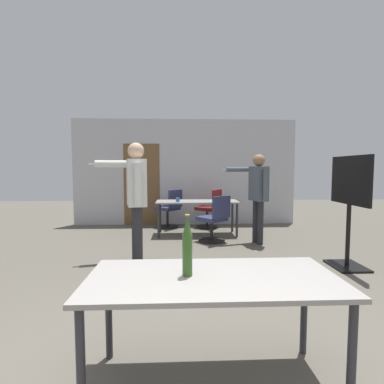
{
  "coord_description": "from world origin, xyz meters",
  "views": [
    {
      "loc": [
        -0.16,
        -1.5,
        1.42
      ],
      "look_at": [
        0.02,
        2.65,
        1.1
      ],
      "focal_mm": 28.0,
      "sensor_mm": 36.0,
      "label": 1
    }
  ],
  "objects_px": {
    "office_chair_near_pushed": "(170,210)",
    "tv_screen": "(350,201)",
    "office_chair_far_right": "(210,210)",
    "person_center_tall": "(258,189)",
    "person_far_watching": "(135,191)",
    "office_chair_mid_tucked": "(215,221)",
    "drink_cup": "(178,200)",
    "beer_bottle": "(187,247)"
  },
  "relations": [
    {
      "from": "person_center_tall",
      "to": "office_chair_far_right",
      "type": "bearing_deg",
      "value": 9.54
    },
    {
      "from": "office_chair_near_pushed",
      "to": "office_chair_far_right",
      "type": "bearing_deg",
      "value": -52.68
    },
    {
      "from": "beer_bottle",
      "to": "drink_cup",
      "type": "bearing_deg",
      "value": 91.01
    },
    {
      "from": "office_chair_far_right",
      "to": "office_chair_near_pushed",
      "type": "relative_size",
      "value": 1.0
    },
    {
      "from": "office_chair_mid_tucked",
      "to": "office_chair_far_right",
      "type": "distance_m",
      "value": 1.42
    },
    {
      "from": "office_chair_near_pushed",
      "to": "person_far_watching",
      "type": "bearing_deg",
      "value": -148.46
    },
    {
      "from": "person_far_watching",
      "to": "beer_bottle",
      "type": "bearing_deg",
      "value": -177.44
    },
    {
      "from": "tv_screen",
      "to": "office_chair_near_pushed",
      "type": "height_order",
      "value": "tv_screen"
    },
    {
      "from": "beer_bottle",
      "to": "office_chair_mid_tucked",
      "type": "bearing_deg",
      "value": 80.58
    },
    {
      "from": "office_chair_far_right",
      "to": "drink_cup",
      "type": "distance_m",
      "value": 1.22
    },
    {
      "from": "tv_screen",
      "to": "person_center_tall",
      "type": "height_order",
      "value": "person_center_tall"
    },
    {
      "from": "drink_cup",
      "to": "person_far_watching",
      "type": "bearing_deg",
      "value": -109.16
    },
    {
      "from": "office_chair_far_right",
      "to": "office_chair_near_pushed",
      "type": "distance_m",
      "value": 0.97
    },
    {
      "from": "beer_bottle",
      "to": "drink_cup",
      "type": "distance_m",
      "value": 4.37
    },
    {
      "from": "office_chair_near_pushed",
      "to": "tv_screen",
      "type": "bearing_deg",
      "value": -98.49
    },
    {
      "from": "person_center_tall",
      "to": "office_chair_near_pushed",
      "type": "height_order",
      "value": "person_center_tall"
    },
    {
      "from": "office_chair_mid_tucked",
      "to": "office_chair_near_pushed",
      "type": "distance_m",
      "value": 1.73
    },
    {
      "from": "office_chair_mid_tucked",
      "to": "drink_cup",
      "type": "bearing_deg",
      "value": 104.98
    },
    {
      "from": "beer_bottle",
      "to": "person_center_tall",
      "type": "bearing_deg",
      "value": 68.74
    },
    {
      "from": "person_far_watching",
      "to": "office_chair_near_pushed",
      "type": "height_order",
      "value": "person_far_watching"
    },
    {
      "from": "beer_bottle",
      "to": "drink_cup",
      "type": "height_order",
      "value": "beer_bottle"
    },
    {
      "from": "office_chair_far_right",
      "to": "office_chair_near_pushed",
      "type": "height_order",
      "value": "same"
    },
    {
      "from": "office_chair_mid_tucked",
      "to": "office_chair_far_right",
      "type": "bearing_deg",
      "value": 49.36
    },
    {
      "from": "office_chair_far_right",
      "to": "office_chair_near_pushed",
      "type": "xyz_separation_m",
      "value": [
        -0.97,
        0.05,
        -0.0
      ]
    },
    {
      "from": "person_center_tall",
      "to": "office_chair_far_right",
      "type": "height_order",
      "value": "person_center_tall"
    },
    {
      "from": "office_chair_far_right",
      "to": "beer_bottle",
      "type": "relative_size",
      "value": 2.33
    },
    {
      "from": "person_center_tall",
      "to": "beer_bottle",
      "type": "distance_m",
      "value": 3.96
    },
    {
      "from": "tv_screen",
      "to": "beer_bottle",
      "type": "relative_size",
      "value": 4.04
    },
    {
      "from": "office_chair_near_pushed",
      "to": "beer_bottle",
      "type": "relative_size",
      "value": 2.33
    },
    {
      "from": "office_chair_mid_tucked",
      "to": "office_chair_far_right",
      "type": "height_order",
      "value": "office_chair_far_right"
    },
    {
      "from": "person_far_watching",
      "to": "person_center_tall",
      "type": "xyz_separation_m",
      "value": [
        2.14,
        1.11,
        -0.05
      ]
    },
    {
      "from": "person_far_watching",
      "to": "office_chair_near_pushed",
      "type": "distance_m",
      "value": 2.83
    },
    {
      "from": "person_far_watching",
      "to": "person_center_tall",
      "type": "height_order",
      "value": "person_far_watching"
    },
    {
      "from": "office_chair_mid_tucked",
      "to": "office_chair_far_right",
      "type": "relative_size",
      "value": 0.98
    },
    {
      "from": "person_far_watching",
      "to": "office_chair_mid_tucked",
      "type": "distance_m",
      "value": 1.95
    },
    {
      "from": "drink_cup",
      "to": "office_chair_near_pushed",
      "type": "bearing_deg",
      "value": 101.94
    },
    {
      "from": "tv_screen",
      "to": "person_far_watching",
      "type": "height_order",
      "value": "person_far_watching"
    },
    {
      "from": "office_chair_mid_tucked",
      "to": "drink_cup",
      "type": "height_order",
      "value": "office_chair_mid_tucked"
    },
    {
      "from": "tv_screen",
      "to": "office_chair_far_right",
      "type": "height_order",
      "value": "tv_screen"
    },
    {
      "from": "person_center_tall",
      "to": "office_chair_mid_tucked",
      "type": "bearing_deg",
      "value": 63.91
    },
    {
      "from": "office_chair_mid_tucked",
      "to": "office_chair_near_pushed",
      "type": "relative_size",
      "value": 0.98
    },
    {
      "from": "person_far_watching",
      "to": "beer_bottle",
      "type": "height_order",
      "value": "person_far_watching"
    }
  ]
}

